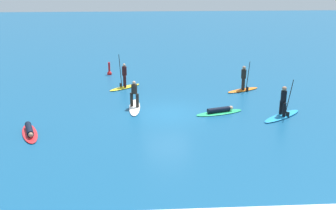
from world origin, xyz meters
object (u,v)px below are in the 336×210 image
object	(u,v)px
surfer_on_green_board	(220,111)
marker_buoy	(109,72)
surfer_on_yellow_board	(125,81)
surfer_on_orange_board	(243,84)
surfer_on_white_board	(135,102)
surfer_on_red_board	(30,132)
surfer_on_blue_board	(283,110)

from	to	relation	value
surfer_on_green_board	marker_buoy	distance (m)	11.98
surfer_on_yellow_board	surfer_on_orange_board	size ratio (longest dim) A/B	0.93
surfer_on_white_board	surfer_on_green_board	distance (m)	5.09
surfer_on_red_board	surfer_on_white_board	distance (m)	6.52
surfer_on_red_board	surfer_on_white_board	size ratio (longest dim) A/B	0.93
surfer_on_blue_board	surfer_on_white_board	world-z (taller)	surfer_on_blue_board
surfer_on_red_board	surfer_on_yellow_board	bearing A→B (deg)	132.96
surfer_on_white_board	surfer_on_green_board	size ratio (longest dim) A/B	1.05
surfer_on_blue_board	surfer_on_green_board	bearing A→B (deg)	127.81
surfer_on_yellow_board	surfer_on_orange_board	world-z (taller)	surfer_on_yellow_board
surfer_on_yellow_board	surfer_on_red_board	world-z (taller)	surfer_on_yellow_board
surfer_on_yellow_board	marker_buoy	distance (m)	4.19
surfer_on_yellow_board	surfer_on_green_board	bearing A→B (deg)	93.39
surfer_on_white_board	marker_buoy	world-z (taller)	surfer_on_white_board
surfer_on_red_board	surfer_on_green_board	xyz separation A→B (m)	(10.17, 2.62, -0.03)
surfer_on_blue_board	surfer_on_orange_board	xyz separation A→B (m)	(-0.98, 5.39, 0.08)
marker_buoy	surfer_on_red_board	bearing A→B (deg)	-104.32
surfer_on_orange_board	surfer_on_green_board	size ratio (longest dim) A/B	0.85
surfer_on_red_board	surfer_on_white_board	xyz separation A→B (m)	(5.25, 3.87, 0.26)
marker_buoy	surfer_on_orange_board	bearing A→B (deg)	-28.53
surfer_on_red_board	marker_buoy	xyz separation A→B (m)	(3.14, 12.32, 0.08)
surfer_on_white_board	marker_buoy	size ratio (longest dim) A/B	2.92
surfer_on_red_board	surfer_on_green_board	bearing A→B (deg)	85.62
surfer_on_yellow_board	marker_buoy	bearing A→B (deg)	-112.51
surfer_on_white_board	surfer_on_red_board	bearing A→B (deg)	-53.41
surfer_on_red_board	surfer_on_orange_board	xyz separation A→B (m)	(12.61, 7.17, 0.34)
surfer_on_orange_board	surfer_on_blue_board	bearing A→B (deg)	-106.55
surfer_on_red_board	surfer_on_blue_board	bearing A→B (deg)	78.64
surfer_on_yellow_board	surfer_on_blue_board	size ratio (longest dim) A/B	0.81
surfer_on_blue_board	surfer_on_white_board	xyz separation A→B (m)	(-8.35, 2.09, 0.00)
surfer_on_green_board	marker_buoy	bearing A→B (deg)	108.55
surfer_on_red_board	surfer_on_green_board	size ratio (longest dim) A/B	0.98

